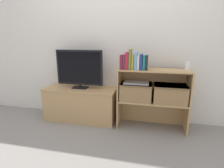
# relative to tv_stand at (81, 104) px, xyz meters

# --- Properties ---
(ground_plane) EXTENTS (16.00, 16.00, 0.00)m
(ground_plane) POSITION_rel_tv_stand_xyz_m (0.50, -0.20, -0.25)
(ground_plane) COLOR gray
(wall_back) EXTENTS (10.00, 0.05, 2.40)m
(wall_back) POSITION_rel_tv_stand_xyz_m (0.50, 0.24, 0.95)
(wall_back) COLOR silver
(wall_back) RESTS_ON ground_plane
(tv_stand) EXTENTS (1.08, 0.42, 0.50)m
(tv_stand) POSITION_rel_tv_stand_xyz_m (0.00, 0.00, 0.00)
(tv_stand) COLOR tan
(tv_stand) RESTS_ON ground_plane
(tv) EXTENTS (0.70, 0.14, 0.56)m
(tv) POSITION_rel_tv_stand_xyz_m (0.00, -0.00, 0.55)
(tv) COLOR black
(tv) RESTS_ON tv_stand
(bookshelf_lower_tier) EXTENTS (0.93, 0.33, 0.40)m
(bookshelf_lower_tier) POSITION_rel_tv_stand_xyz_m (1.06, 0.03, 0.01)
(bookshelf_lower_tier) COLOR tan
(bookshelf_lower_tier) RESTS_ON ground_plane
(bookshelf_upper_tier) EXTENTS (0.93, 0.33, 0.43)m
(bookshelf_upper_tier) POSITION_rel_tv_stand_xyz_m (1.06, 0.03, 0.43)
(bookshelf_upper_tier) COLOR tan
(bookshelf_upper_tier) RESTS_ON bookshelf_lower_tier
(book_maroon) EXTENTS (0.04, 0.14, 0.18)m
(book_maroon) POSITION_rel_tv_stand_xyz_m (0.64, -0.10, 0.67)
(book_maroon) COLOR maroon
(book_maroon) RESTS_ON bookshelf_upper_tier
(book_plum) EXTENTS (0.03, 0.13, 0.19)m
(book_plum) POSITION_rel_tv_stand_xyz_m (0.68, -0.10, 0.68)
(book_plum) COLOR #6B2D66
(book_plum) RESTS_ON bookshelf_upper_tier
(book_crimson) EXTENTS (0.04, 0.16, 0.22)m
(book_crimson) POSITION_rel_tv_stand_xyz_m (0.71, -0.10, 0.69)
(book_crimson) COLOR #B22328
(book_crimson) RESTS_ON bookshelf_upper_tier
(book_olive) EXTENTS (0.03, 0.15, 0.26)m
(book_olive) POSITION_rel_tv_stand_xyz_m (0.75, -0.10, 0.71)
(book_olive) COLOR olive
(book_olive) RESTS_ON bookshelf_upper_tier
(book_mustard) EXTENTS (0.03, 0.13, 0.19)m
(book_mustard) POSITION_rel_tv_stand_xyz_m (0.79, -0.10, 0.67)
(book_mustard) COLOR gold
(book_mustard) RESTS_ON bookshelf_upper_tier
(book_skyblue) EXTENTS (0.04, 0.15, 0.22)m
(book_skyblue) POSITION_rel_tv_stand_xyz_m (0.83, -0.10, 0.69)
(book_skyblue) COLOR #709ECC
(book_skyblue) RESTS_ON bookshelf_upper_tier
(book_ivory) EXTENTS (0.02, 0.15, 0.18)m
(book_ivory) POSITION_rel_tv_stand_xyz_m (0.86, -0.10, 0.67)
(book_ivory) COLOR silver
(book_ivory) RESTS_ON bookshelf_upper_tier
(book_navy) EXTENTS (0.03, 0.16, 0.20)m
(book_navy) POSITION_rel_tv_stand_xyz_m (0.89, -0.10, 0.68)
(book_navy) COLOR navy
(book_navy) RESTS_ON bookshelf_upper_tier
(book_teal) EXTENTS (0.03, 0.15, 0.18)m
(book_teal) POSITION_rel_tv_stand_xyz_m (0.93, -0.10, 0.67)
(book_teal) COLOR #1E7075
(book_teal) RESTS_ON bookshelf_upper_tier
(book_charcoal) EXTENTS (0.03, 0.13, 0.18)m
(book_charcoal) POSITION_rel_tv_stand_xyz_m (0.96, -0.10, 0.67)
(book_charcoal) COLOR #232328
(book_charcoal) RESTS_ON bookshelf_upper_tier
(baby_monitor) EXTENTS (0.05, 0.04, 0.14)m
(baby_monitor) POSITION_rel_tv_stand_xyz_m (1.46, -0.04, 0.63)
(baby_monitor) COLOR white
(baby_monitor) RESTS_ON bookshelf_upper_tier
(storage_basket_left) EXTENTS (0.42, 0.30, 0.23)m
(storage_basket_left) POSITION_rel_tv_stand_xyz_m (0.84, -0.05, 0.28)
(storage_basket_left) COLOR #937047
(storage_basket_left) RESTS_ON bookshelf_lower_tier
(storage_basket_right) EXTENTS (0.42, 0.30, 0.23)m
(storage_basket_right) POSITION_rel_tv_stand_xyz_m (1.28, -0.05, 0.28)
(storage_basket_right) COLOR #937047
(storage_basket_right) RESTS_ON bookshelf_lower_tier
(laptop) EXTENTS (0.33, 0.22, 0.02)m
(laptop) POSITION_rel_tv_stand_xyz_m (0.84, -0.05, 0.39)
(laptop) COLOR #BCBCC1
(laptop) RESTS_ON storage_basket_left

